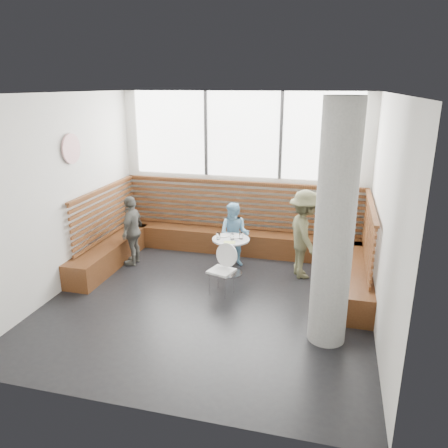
% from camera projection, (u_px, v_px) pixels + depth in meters
% --- Properties ---
extents(room, '(5.00, 5.00, 3.20)m').
position_uv_depth(room, '(207.00, 205.00, 6.48)').
color(room, silver).
rests_on(room, ground).
extents(booth, '(5.00, 2.50, 1.44)m').
position_uv_depth(booth, '(234.00, 241.00, 8.48)').
color(booth, '#4A2812').
rests_on(booth, ground).
extents(concrete_column, '(0.50, 0.50, 3.20)m').
position_uv_depth(concrete_column, '(335.00, 227.00, 5.49)').
color(concrete_column, gray).
rests_on(concrete_column, ground).
extents(wall_art, '(0.03, 0.50, 0.50)m').
position_uv_depth(wall_art, '(71.00, 149.00, 7.22)').
color(wall_art, white).
rests_on(wall_art, room).
extents(cafe_table, '(0.67, 0.67, 0.69)m').
position_uv_depth(cafe_table, '(231.00, 249.00, 7.85)').
color(cafe_table, silver).
rests_on(cafe_table, ground).
extents(cafe_chair, '(0.40, 0.39, 0.83)m').
position_uv_depth(cafe_chair, '(222.00, 265.00, 7.17)').
color(cafe_chair, white).
rests_on(cafe_chair, ground).
extents(adult_man, '(0.93, 1.17, 1.59)m').
position_uv_depth(adult_man, '(304.00, 234.00, 7.69)').
color(adult_man, brown).
rests_on(adult_man, ground).
extents(child_back, '(0.62, 0.49, 1.22)m').
position_uv_depth(child_back, '(234.00, 235.00, 8.23)').
color(child_back, '#86C2E8').
rests_on(child_back, ground).
extents(child_left, '(0.36, 0.80, 1.34)m').
position_uv_depth(child_left, '(132.00, 230.00, 8.28)').
color(child_left, '#616058').
rests_on(child_left, ground).
extents(plate_near, '(0.22, 0.22, 0.02)m').
position_uv_depth(plate_near, '(223.00, 236.00, 7.92)').
color(plate_near, white).
rests_on(plate_near, cafe_table).
extents(plate_far, '(0.22, 0.22, 0.02)m').
position_uv_depth(plate_far, '(236.00, 237.00, 7.87)').
color(plate_far, white).
rests_on(plate_far, cafe_table).
extents(glass_left, '(0.07, 0.07, 0.12)m').
position_uv_depth(glass_left, '(218.00, 236.00, 7.74)').
color(glass_left, white).
rests_on(glass_left, cafe_table).
extents(glass_mid, '(0.07, 0.07, 0.11)m').
position_uv_depth(glass_mid, '(232.00, 237.00, 7.72)').
color(glass_mid, white).
rests_on(glass_mid, cafe_table).
extents(glass_right, '(0.08, 0.08, 0.12)m').
position_uv_depth(glass_right, '(241.00, 236.00, 7.76)').
color(glass_right, white).
rests_on(glass_right, cafe_table).
extents(menu_card, '(0.23, 0.18, 0.00)m').
position_uv_depth(menu_card, '(230.00, 242.00, 7.60)').
color(menu_card, '#A5C64C').
rests_on(menu_card, cafe_table).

